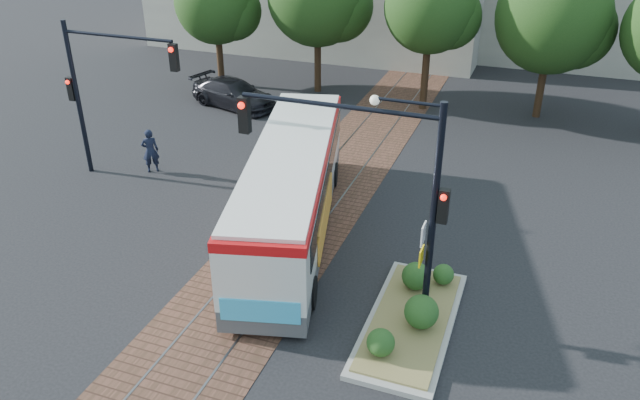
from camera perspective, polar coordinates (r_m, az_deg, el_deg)
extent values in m
plane|color=black|center=(19.18, -5.23, -6.35)|extent=(120.00, 120.00, 0.00)
cube|color=brown|center=(22.30, -0.90, -0.91)|extent=(3.60, 40.00, 0.01)
cube|color=slate|center=(22.54, -2.68, -0.57)|extent=(0.06, 40.00, 0.01)
cube|color=slate|center=(22.06, 0.92, -1.22)|extent=(0.06, 40.00, 0.01)
cylinder|color=#382314|center=(35.93, -9.12, 12.56)|extent=(0.36, 0.36, 2.86)
sphere|color=black|center=(35.25, -9.51, 17.39)|extent=(4.40, 4.40, 4.40)
cylinder|color=#382314|center=(34.34, -0.21, 12.42)|extent=(0.36, 0.36, 3.12)
cylinder|color=#382314|center=(32.01, 9.58, 11.12)|extent=(0.36, 0.36, 3.39)
sphere|color=black|center=(31.23, 10.08, 16.99)|extent=(4.40, 4.40, 4.40)
cylinder|color=#382314|center=(32.36, 19.52, 9.60)|extent=(0.36, 0.36, 2.86)
sphere|color=black|center=(31.55, 20.52, 15.40)|extent=(5.20, 5.20, 5.20)
cube|color=#49494C|center=(20.81, -2.59, -1.60)|extent=(5.07, 11.43, 0.65)
cube|color=silver|center=(20.24, -2.66, 1.39)|extent=(5.09, 11.43, 1.77)
cube|color=black|center=(20.37, -2.57, 2.44)|extent=(4.86, 10.36, 0.84)
cube|color=red|center=(19.80, -2.73, 4.04)|extent=(5.13, 11.44, 0.28)
cube|color=silver|center=(19.73, -2.74, 4.54)|extent=(4.92, 11.05, 0.13)
cube|color=black|center=(15.41, -5.58, -6.45)|extent=(1.47, 0.48, 0.84)
cube|color=#37ADDE|center=(15.95, -5.51, -10.10)|extent=(2.00, 0.57, 0.65)
cube|color=orange|center=(19.55, 0.51, -1.46)|extent=(1.11, 4.08, 1.03)
cylinder|color=black|center=(17.71, -7.91, -7.94)|extent=(0.55, 0.99, 0.93)
cylinder|color=black|center=(17.37, -0.92, -8.44)|extent=(0.55, 0.99, 0.93)
cylinder|color=black|center=(24.10, -3.93, 2.58)|extent=(0.55, 0.99, 0.93)
cylinder|color=black|center=(23.85, 1.17, 2.36)|extent=(0.55, 0.99, 0.93)
cube|color=gray|center=(17.14, 8.25, -11.03)|extent=(2.20, 5.20, 0.15)
cube|color=olive|center=(17.07, 8.28, -10.73)|extent=(1.90, 4.80, 0.08)
sphere|color=#1E4719|center=(15.67, 5.57, -12.80)|extent=(0.70, 0.70, 0.70)
sphere|color=#1E4719|center=(16.57, 9.26, -10.01)|extent=(0.90, 0.90, 0.90)
sphere|color=#1E4719|center=(17.94, 8.76, -6.85)|extent=(0.80, 0.80, 0.80)
sphere|color=#1E4719|center=(18.32, 11.23, -6.65)|extent=(0.60, 0.60, 0.60)
cylinder|color=black|center=(15.50, 10.28, -1.72)|extent=(0.18, 0.18, 6.00)
cylinder|color=black|center=(14.97, 1.63, 8.60)|extent=(5.00, 0.12, 0.12)
cube|color=black|center=(16.08, -6.93, 7.72)|extent=(0.28, 0.22, 0.95)
sphere|color=#FF190C|center=(15.86, -7.22, 8.57)|extent=(0.18, 0.18, 0.18)
cube|color=black|center=(15.28, 11.21, -0.56)|extent=(0.26, 0.20, 0.90)
sphere|color=#FF190C|center=(15.03, 11.23, 0.22)|extent=(0.16, 0.16, 0.16)
cube|color=white|center=(15.62, 9.43, -3.09)|extent=(0.04, 0.45, 0.55)
cube|color=yellow|center=(15.96, 9.25, -5.09)|extent=(0.04, 0.45, 0.45)
cylinder|color=black|center=(14.45, 8.12, 8.86)|extent=(1.60, 0.08, 0.08)
sphere|color=silver|center=(14.64, 5.02, 9.08)|extent=(0.24, 0.24, 0.24)
cylinder|color=black|center=(25.82, -21.26, 8.55)|extent=(0.18, 0.18, 6.00)
cylinder|color=black|center=(23.74, -18.08, 14.06)|extent=(4.50, 0.12, 0.12)
cube|color=black|center=(22.58, -13.21, 12.57)|extent=(0.28, 0.22, 0.95)
sphere|color=#FF190C|center=(22.39, -13.49, 13.21)|extent=(0.18, 0.18, 0.18)
cube|color=black|center=(25.85, -21.79, 9.41)|extent=(0.26, 0.20, 0.90)
sphere|color=#FF190C|center=(25.67, -22.09, 9.95)|extent=(0.16, 0.16, 0.16)
imported|color=black|center=(25.72, -15.26, 4.38)|extent=(0.79, 0.74, 1.81)
imported|color=black|center=(32.47, -7.90, 9.63)|extent=(5.15, 3.21, 1.39)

